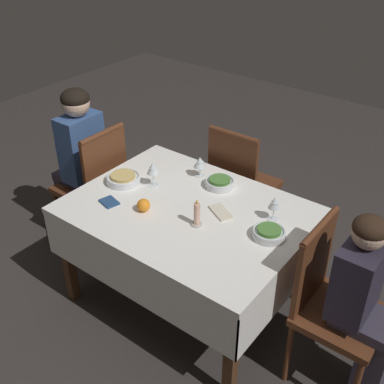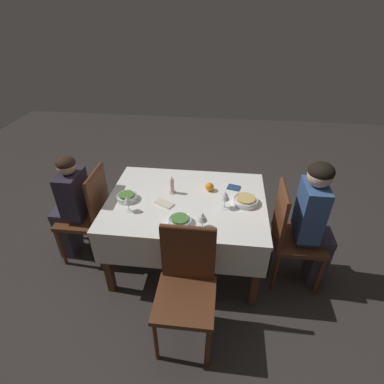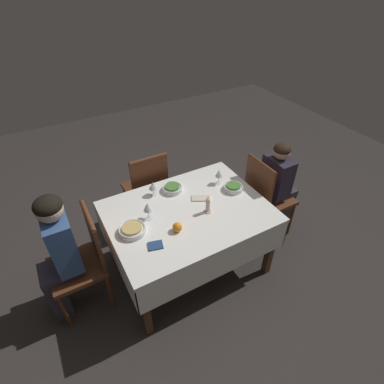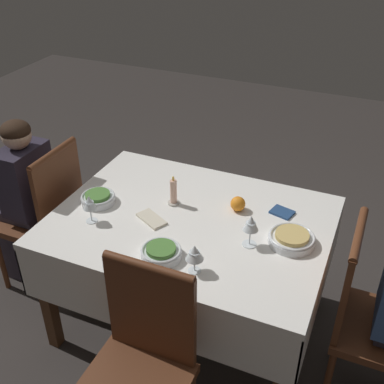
# 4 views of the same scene
# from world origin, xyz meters

# --- Properties ---
(ground_plane) EXTENTS (8.00, 8.00, 0.00)m
(ground_plane) POSITION_xyz_m (0.00, 0.00, 0.00)
(ground_plane) COLOR #332D2B
(dining_table) EXTENTS (1.37, 1.03, 0.72)m
(dining_table) POSITION_xyz_m (0.00, 0.00, 0.63)
(dining_table) COLOR white
(dining_table) RESTS_ON ground_plane
(chair_east) EXTENTS (0.42, 0.42, 0.95)m
(chair_east) POSITION_xyz_m (0.91, -0.10, 0.53)
(chair_east) COLOR #562D19
(chair_east) RESTS_ON ground_plane
(chair_west) EXTENTS (0.42, 0.42, 0.95)m
(chair_west) POSITION_xyz_m (-0.91, -0.02, 0.53)
(chair_west) COLOR #562D19
(chair_west) RESTS_ON ground_plane
(chair_south) EXTENTS (0.42, 0.42, 0.95)m
(chair_south) POSITION_xyz_m (0.09, -0.74, 0.53)
(chair_south) COLOR #562D19
(chair_south) RESTS_ON ground_plane
(person_child_dark) EXTENTS (0.33, 0.30, 1.09)m
(person_child_dark) POSITION_xyz_m (-1.08, -0.02, 0.60)
(person_child_dark) COLOR #383342
(person_child_dark) RESTS_ON ground_plane
(bowl_east) EXTENTS (0.22, 0.22, 0.06)m
(bowl_east) POSITION_xyz_m (0.51, 0.01, 0.75)
(bowl_east) COLOR silver
(bowl_east) RESTS_ON dining_table
(wine_glass_east) EXTENTS (0.07, 0.07, 0.16)m
(wine_glass_east) POSITION_xyz_m (0.33, -0.08, 0.84)
(wine_glass_east) COLOR white
(wine_glass_east) RESTS_ON dining_table
(bowl_west) EXTENTS (0.18, 0.18, 0.06)m
(bowl_west) POSITION_xyz_m (-0.51, -0.05, 0.75)
(bowl_west) COLOR silver
(bowl_west) RESTS_ON dining_table
(wine_glass_west) EXTENTS (0.07, 0.07, 0.15)m
(wine_glass_west) POSITION_xyz_m (-0.45, -0.21, 0.83)
(wine_glass_west) COLOR white
(wine_glass_west) RESTS_ON dining_table
(bowl_south) EXTENTS (0.19, 0.19, 0.06)m
(bowl_south) POSITION_xyz_m (-0.01, -0.32, 0.75)
(bowl_south) COLOR silver
(bowl_south) RESTS_ON dining_table
(wine_glass_south) EXTENTS (0.08, 0.08, 0.14)m
(wine_glass_south) POSITION_xyz_m (0.17, -0.35, 0.82)
(wine_glass_south) COLOR white
(wine_glass_south) RESTS_ON dining_table
(candle_centerpiece) EXTENTS (0.06, 0.06, 0.17)m
(candle_centerpiece) POSITION_xyz_m (-0.14, 0.09, 0.78)
(candle_centerpiece) COLOR beige
(candle_centerpiece) RESTS_ON dining_table
(orange_fruit) EXTENTS (0.08, 0.08, 0.08)m
(orange_fruit) POSITION_xyz_m (0.19, 0.17, 0.76)
(orange_fruit) COLOR orange
(orange_fruit) RESTS_ON dining_table
(napkin_red_folded) EXTENTS (0.18, 0.15, 0.01)m
(napkin_red_folded) POSITION_xyz_m (-0.18, -0.08, 0.73)
(napkin_red_folded) COLOR beige
(napkin_red_folded) RESTS_ON dining_table
(napkin_spare_side) EXTENTS (0.13, 0.11, 0.01)m
(napkin_spare_side) POSITION_xyz_m (0.41, 0.23, 0.73)
(napkin_spare_side) COLOR navy
(napkin_spare_side) RESTS_ON dining_table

